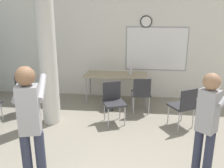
% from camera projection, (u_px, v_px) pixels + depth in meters
% --- Properties ---
extents(wall_back, '(8.00, 0.15, 2.80)m').
position_uv_depth(wall_back, '(113.00, 46.00, 6.73)').
color(wall_back, silver).
rests_on(wall_back, ground_plane).
extents(support_pillar, '(0.37, 0.37, 2.80)m').
position_uv_depth(support_pillar, '(48.00, 59.00, 5.09)').
color(support_pillar, silver).
rests_on(support_pillar, ground_plane).
extents(folding_table, '(1.59, 0.67, 0.76)m').
position_uv_depth(folding_table, '(116.00, 76.00, 6.43)').
color(folding_table, tan).
rests_on(folding_table, ground_plane).
extents(bottle_on_table, '(0.07, 0.07, 0.26)m').
position_uv_depth(bottle_on_table, '(131.00, 71.00, 6.30)').
color(bottle_on_table, silver).
rests_on(bottle_on_table, folding_table).
extents(waste_bin, '(0.25, 0.25, 0.30)m').
position_uv_depth(waste_bin, '(108.00, 104.00, 6.08)').
color(waste_bin, '#38383D').
rests_on(waste_bin, ground_plane).
extents(chair_table_right, '(0.49, 0.49, 0.87)m').
position_uv_depth(chair_table_right, '(141.00, 92.00, 5.82)').
color(chair_table_right, '#2D2D33').
rests_on(chair_table_right, ground_plane).
extents(chair_table_front, '(0.57, 0.57, 0.87)m').
position_uv_depth(chair_table_front, '(113.00, 100.00, 5.35)').
color(chair_table_front, '#2D2D33').
rests_on(chair_table_front, ground_plane).
extents(chair_near_pillar, '(0.62, 0.62, 0.87)m').
position_uv_depth(chair_near_pillar, '(24.00, 92.00, 5.81)').
color(chair_near_pillar, '#2D2D33').
rests_on(chair_near_pillar, ground_plane).
extents(chair_mid_room, '(0.60, 0.60, 0.87)m').
position_uv_depth(chair_mid_room, '(184.00, 104.00, 5.09)').
color(chair_mid_room, '#2D2D33').
rests_on(chair_mid_room, ground_plane).
extents(person_playing_front, '(0.51, 0.69, 1.76)m').
position_uv_depth(person_playing_front, '(30.00, 121.00, 3.16)').
color(person_playing_front, '#2D3347').
rests_on(person_playing_front, ground_plane).
extents(person_playing_side, '(0.61, 0.65, 1.63)m').
position_uv_depth(person_playing_side, '(208.00, 121.00, 3.32)').
color(person_playing_side, '#2D3347').
rests_on(person_playing_side, ground_plane).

